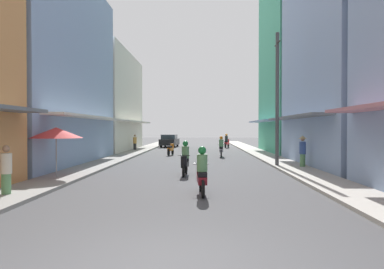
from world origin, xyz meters
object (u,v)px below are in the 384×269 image
object	(u,v)px
utility_pole	(277,99)
vendor_umbrella	(56,133)
motorbike_black	(185,160)
pedestrian_foreground	(6,172)
pedestrian_far	(135,143)
motorbike_silver	(221,148)
pedestrian_crossing	(303,150)
motorbike_red	(227,141)
motorbike_orange	(171,149)
motorbike_maroon	(202,173)
parked_car	(169,141)

from	to	relation	value
utility_pole	vendor_umbrella	bearing A→B (deg)	-153.84
motorbike_black	pedestrian_foreground	distance (m)	7.64
pedestrian_far	motorbike_silver	bearing A→B (deg)	-41.18
pedestrian_crossing	motorbike_red	bearing A→B (deg)	97.15
motorbike_black	motorbike_orange	world-z (taller)	motorbike_black
motorbike_maroon	pedestrian_crossing	bearing A→B (deg)	55.11
pedestrian_far	pedestrian_crossing	bearing A→B (deg)	-51.66
motorbike_silver	motorbike_orange	bearing A→B (deg)	160.50
motorbike_red	pedestrian_foreground	world-z (taller)	pedestrian_foreground
motorbike_red	pedestrian_crossing	size ratio (longest dim) A/B	0.99
motorbike_black	parked_car	size ratio (longest dim) A/B	0.43
motorbike_orange	pedestrian_far	distance (m)	6.76
motorbike_orange	pedestrian_crossing	xyz separation A→B (m)	(7.88, -9.42, 0.49)
motorbike_silver	pedestrian_far	size ratio (longest dim) A/B	1.15
pedestrian_crossing	motorbike_black	bearing A→B (deg)	-154.77
vendor_umbrella	utility_pole	world-z (taller)	utility_pole
motorbike_silver	utility_pole	bearing A→B (deg)	-69.74
motorbike_silver	motorbike_orange	distance (m)	4.21
motorbike_maroon	pedestrian_far	distance (m)	23.53
pedestrian_crossing	pedestrian_far	distance (m)	19.03
motorbike_silver	parked_car	size ratio (longest dim) A/B	0.43
vendor_umbrella	utility_pole	distance (m)	11.63
motorbike_silver	utility_pole	xyz separation A→B (m)	(2.70, -7.32, 3.09)
motorbike_silver	vendor_umbrella	world-z (taller)	vendor_umbrella
motorbike_maroon	motorbike_black	bearing A→B (deg)	99.12
pedestrian_crossing	utility_pole	size ratio (longest dim) A/B	0.24
motorbike_orange	vendor_umbrella	bearing A→B (deg)	-104.80
parked_car	pedestrian_far	world-z (taller)	pedestrian_far
motorbike_black	utility_pole	distance (m)	6.85
vendor_umbrella	pedestrian_far	bearing A→B (deg)	90.84
vendor_umbrella	motorbike_orange	bearing A→B (deg)	75.20
pedestrian_crossing	vendor_umbrella	world-z (taller)	vendor_umbrella
motorbike_maroon	utility_pole	bearing A→B (deg)	63.66
pedestrian_far	motorbike_orange	bearing A→B (deg)	-54.48
vendor_umbrella	pedestrian_foreground	bearing A→B (deg)	-88.74
parked_car	vendor_umbrella	xyz separation A→B (m)	(-2.37, -26.65, 1.23)
motorbike_red	utility_pole	xyz separation A→B (m)	(1.40, -20.13, 3.09)
motorbike_silver	pedestrian_crossing	world-z (taller)	pedestrian_crossing
motorbike_black	pedestrian_crossing	xyz separation A→B (m)	(6.15, 2.90, 0.29)
motorbike_silver	vendor_umbrella	bearing A→B (deg)	-121.57
motorbike_orange	pedestrian_far	world-z (taller)	pedestrian_far
motorbike_orange	parked_car	size ratio (longest dim) A/B	0.43
motorbike_red	pedestrian_foreground	size ratio (longest dim) A/B	1.07
motorbike_orange	pedestrian_crossing	bearing A→B (deg)	-50.11
motorbike_orange	utility_pole	bearing A→B (deg)	-52.61
motorbike_silver	motorbike_red	world-z (taller)	same
pedestrian_far	pedestrian_foreground	bearing A→B (deg)	-89.08
motorbike_silver	vendor_umbrella	size ratio (longest dim) A/B	0.82
pedestrian_far	utility_pole	xyz separation A→B (m)	(10.59, -14.22, 3.01)
motorbike_red	vendor_umbrella	size ratio (longest dim) A/B	0.79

